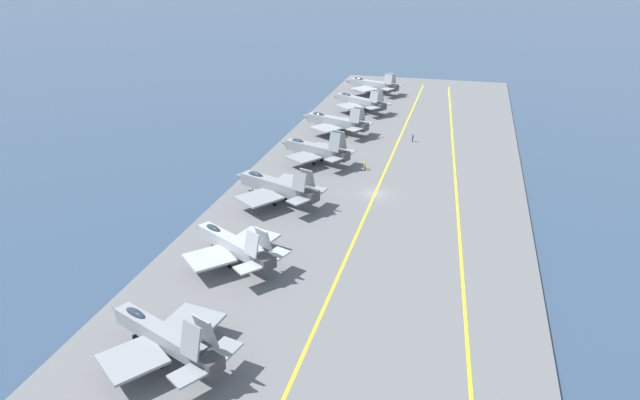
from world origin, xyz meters
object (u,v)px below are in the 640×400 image
(parked_jet_fourth, at_px, (275,186))
(parked_jet_seventh, at_px, (358,101))
(parked_jet_second, at_px, (163,336))
(parked_jet_sixth, at_px, (334,122))
(crew_blue_vest, at_px, (413,137))
(parked_jet_eighth, at_px, (371,84))
(parked_jet_third, at_px, (232,244))
(crew_yellow_vest, at_px, (365,165))
(parked_jet_fifth, at_px, (314,149))

(parked_jet_fourth, relative_size, parked_jet_seventh, 1.01)
(parked_jet_second, height_order, parked_jet_sixth, parked_jet_second)
(parked_jet_sixth, height_order, crew_blue_vest, parked_jet_sixth)
(parked_jet_sixth, height_order, parked_jet_eighth, parked_jet_sixth)
(parked_jet_third, height_order, crew_yellow_vest, parked_jet_third)
(parked_jet_fifth, bearing_deg, parked_jet_seventh, -1.02)
(parked_jet_third, xyz_separation_m, crew_yellow_vest, (36.52, -9.94, -1.67))
(crew_blue_vest, xyz_separation_m, crew_yellow_vest, (-18.50, 6.41, 0.01))
(parked_jet_sixth, bearing_deg, parked_jet_fourth, 179.54)
(parked_jet_fourth, relative_size, parked_jet_sixth, 0.98)
(parked_jet_eighth, bearing_deg, parked_jet_sixth, 178.14)
(parked_jet_fourth, xyz_separation_m, parked_jet_eighth, (76.21, -1.55, -0.27))
(parked_jet_second, bearing_deg, crew_yellow_vest, -9.32)
(crew_yellow_vest, bearing_deg, parked_jet_second, 170.68)
(parked_jet_second, relative_size, parked_jet_third, 1.06)
(parked_jet_sixth, height_order, parked_jet_seventh, parked_jet_sixth)
(crew_blue_vest, bearing_deg, crew_yellow_vest, 160.90)
(parked_jet_fourth, relative_size, crew_yellow_vest, 9.72)
(parked_jet_fourth, bearing_deg, parked_jet_sixth, -0.46)
(parked_jet_second, distance_m, parked_jet_fifth, 56.73)
(parked_jet_sixth, distance_m, parked_jet_seventh, 19.01)
(parked_jet_third, height_order, parked_jet_fourth, parked_jet_fourth)
(crew_yellow_vest, bearing_deg, parked_jet_seventh, 12.95)
(parked_jet_sixth, xyz_separation_m, crew_blue_vest, (-2.07, -16.97, -1.53))
(parked_jet_fifth, bearing_deg, parked_jet_eighth, -0.45)
(parked_jet_second, bearing_deg, parked_jet_sixth, 1.13)
(parked_jet_fourth, distance_m, crew_yellow_vest, 20.55)
(crew_yellow_vest, bearing_deg, parked_jet_third, 164.78)
(parked_jet_second, bearing_deg, parked_jet_third, 2.66)
(parked_jet_sixth, distance_m, crew_yellow_vest, 23.17)
(parked_jet_fourth, distance_m, parked_jet_seventh, 56.91)
(crew_yellow_vest, bearing_deg, parked_jet_eighth, 9.00)
(parked_jet_seventh, bearing_deg, parked_jet_sixth, 175.57)
(parked_jet_fifth, bearing_deg, parked_jet_fourth, 176.66)
(parked_jet_fifth, height_order, parked_jet_eighth, parked_jet_fifth)
(parked_jet_sixth, relative_size, crew_yellow_vest, 9.94)
(parked_jet_fifth, distance_m, parked_jet_sixth, 19.11)
(parked_jet_second, distance_m, parked_jet_third, 18.75)
(parked_jet_third, bearing_deg, parked_jet_fourth, 2.78)
(parked_jet_sixth, bearing_deg, parked_jet_second, -178.87)
(parked_jet_third, bearing_deg, crew_blue_vest, -16.54)
(crew_yellow_vest, bearing_deg, parked_jet_fourth, 147.94)
(parked_jet_third, xyz_separation_m, parked_jet_seventh, (76.04, -0.84, -0.22))
(parked_jet_second, relative_size, parked_jet_fourth, 0.97)
(parked_jet_third, bearing_deg, parked_jet_second, -177.34)
(parked_jet_seventh, distance_m, crew_yellow_vest, 40.58)
(parked_jet_second, relative_size, parked_jet_sixth, 0.95)
(parked_jet_third, height_order, parked_jet_fifth, parked_jet_fifth)
(crew_yellow_vest, bearing_deg, parked_jet_sixth, 27.17)
(parked_jet_third, bearing_deg, parked_jet_seventh, -0.64)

